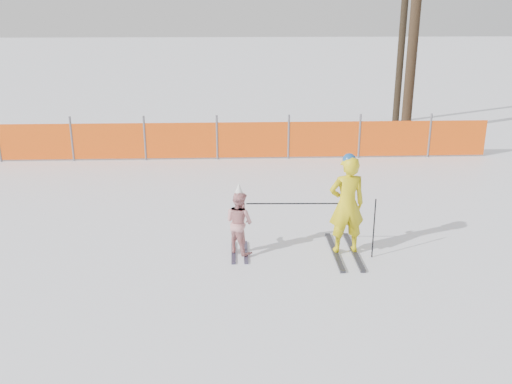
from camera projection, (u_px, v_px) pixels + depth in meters
ground at (257, 255)px, 10.08m from camera, size 120.00×120.00×0.00m
adult at (347, 205)px, 9.86m from camera, size 0.68×1.60×1.83m
child at (239, 222)px, 9.95m from camera, size 0.69×0.92×1.31m
ski_poles at (325, 214)px, 9.83m from camera, size 2.20×0.28×1.08m
safety_fence at (172, 140)px, 15.83m from camera, size 17.64×0.06×1.25m
tree_trunks at (411, 28)px, 18.46m from camera, size 0.51×2.29×7.42m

